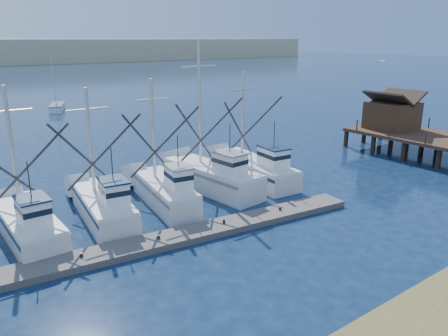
# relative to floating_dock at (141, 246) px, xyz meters

# --- Properties ---
(ground) EXTENTS (500.00, 500.00, 0.00)m
(ground) POSITION_rel_floating_dock_xyz_m (8.08, -6.81, -0.18)
(ground) COLOR #0C1935
(ground) RESTS_ON ground
(floating_dock) EXTENTS (27.14, 4.80, 0.36)m
(floating_dock) POSITION_rel_floating_dock_xyz_m (0.00, 0.00, 0.00)
(floating_dock) COLOR #57524E
(floating_dock) RESTS_ON ground
(timber_pier) EXTENTS (7.00, 20.00, 8.00)m
(timber_pier) POSITION_rel_floating_dock_xyz_m (29.58, 1.64, 2.39)
(timber_pier) COLOR black
(timber_pier) RESTS_ON ground
(trawler_fleet) EXTENTS (27.68, 8.80, 10.41)m
(trawler_fleet) POSITION_rel_floating_dock_xyz_m (0.46, 4.88, 0.80)
(trawler_fleet) COLOR silver
(trawler_fleet) RESTS_ON ground
(sailboat_near) EXTENTS (3.90, 6.39, 8.10)m
(sailboat_near) POSITION_rel_floating_dock_xyz_m (9.89, 48.71, 0.31)
(sailboat_near) COLOR silver
(sailboat_near) RESTS_ON ground
(flying_gull) EXTENTS (1.00, 0.18, 0.18)m
(flying_gull) POSITION_rel_floating_dock_xyz_m (20.98, 1.19, 8.68)
(flying_gull) COLOR white
(flying_gull) RESTS_ON ground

